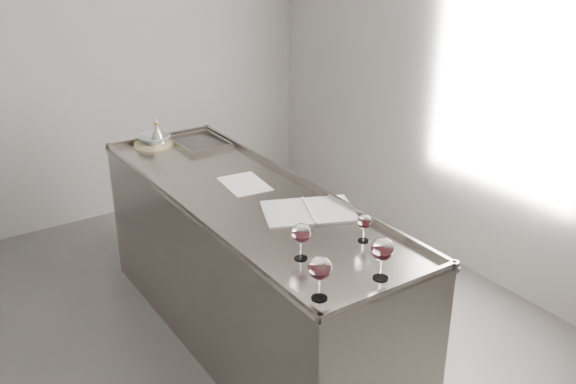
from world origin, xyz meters
TOP-DOWN VIEW (x-y plane):
  - room_shell at (0.00, 0.00)m, footprint 4.54×5.04m
  - counter at (0.50, 0.30)m, footprint 0.77×2.42m
  - wine_glass_left at (0.22, -0.76)m, footprint 0.10×0.10m
  - wine_glass_middle at (0.35, -0.45)m, footprint 0.09×0.09m
  - wine_glass_right at (0.53, -0.78)m, footprint 0.10×0.10m
  - wine_glass_small at (0.69, -0.47)m, footprint 0.07×0.07m
  - notebook at (0.66, -0.07)m, footprint 0.56×0.48m
  - loose_paper_top at (0.58, 0.45)m, footprint 0.26×0.34m
  - trivet at (0.41, 1.38)m, footprint 0.33×0.33m
  - ceramic_bowl at (0.41, 1.38)m, footprint 0.26×0.26m
  - wine_funnel at (0.44, 1.38)m, footprint 0.13×0.13m

SIDE VIEW (x-z plane):
  - counter at x=0.50m, z-range -0.01..0.96m
  - loose_paper_top at x=0.58m, z-range 0.94..0.94m
  - notebook at x=0.66m, z-range 0.94..0.96m
  - trivet at x=0.41m, z-range 0.94..0.96m
  - ceramic_bowl at x=0.41m, z-range 0.96..1.01m
  - wine_funnel at x=0.44m, z-range 0.90..1.10m
  - wine_glass_small at x=0.69m, z-range 0.97..1.11m
  - wine_glass_middle at x=0.35m, z-range 0.98..1.15m
  - wine_glass_left at x=0.22m, z-range 0.98..1.17m
  - wine_glass_right at x=0.53m, z-range 0.98..1.17m
  - room_shell at x=0.00m, z-range -0.02..2.82m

